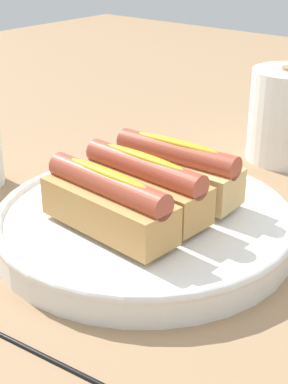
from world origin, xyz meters
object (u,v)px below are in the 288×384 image
Objects in this scene: serving_bowl at (144,222)px; hotdog_front at (108,203)px; paper_towel_roll at (288,115)px; chopstick_near at (5,335)px; hotdog_back at (144,185)px; hotdog_side at (176,170)px.

hotdog_front is at bearing -90.63° from serving_bowl.
paper_towel_roll is at bearing 88.83° from serving_bowl.
hotdog_front is 0.16m from chopstick_near.
paper_towel_roll reaches higher than serving_bowl.
paper_towel_roll is at bearing 88.83° from hotdog_back.
hotdog_front is at bearing -90.63° from hotdog_side.
hotdog_front is 0.11m from hotdog_side.
hotdog_front and hotdog_back have the same top height.
hotdog_side is (0.00, 0.05, 0.04)m from serving_bowl.
hotdog_back is 0.21m from chopstick_near.
hotdog_back is at bearing 89.11° from chopstick_near.
chopstick_near is at bearing -85.71° from hotdog_side.
hotdog_back and hotdog_side have the same top height.
serving_bowl is at bearing 75.96° from hotdog_back.
paper_towel_roll is at bearing 88.71° from hotdog_side.
hotdog_front is 1.00× the size of hotdog_back.
hotdog_side is at bearing 89.37° from hotdog_front.
hotdog_front is 0.06m from hotdog_back.
hotdog_side is at bearing 87.79° from chopstick_near.
hotdog_side is (0.00, 0.11, 0.00)m from hotdog_front.
serving_bowl is at bearing 89.37° from hotdog_front.
hotdog_front reaches higher than chopstick_near.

